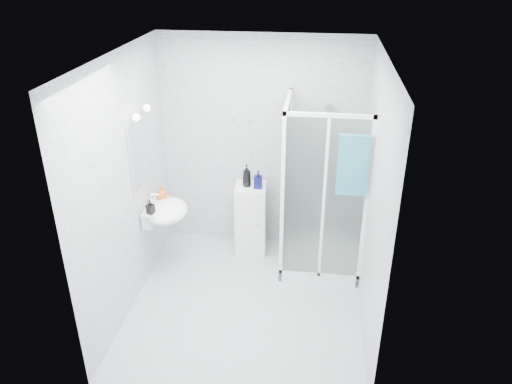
# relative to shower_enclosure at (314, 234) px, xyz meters

# --- Properties ---
(room) EXTENTS (2.40, 2.60, 2.60)m
(room) POSITION_rel_shower_enclosure_xyz_m (-0.67, -0.77, 0.85)
(room) COLOR silver
(room) RESTS_ON ground
(shower_enclosure) EXTENTS (0.90, 0.95, 2.00)m
(shower_enclosure) POSITION_rel_shower_enclosure_xyz_m (0.00, 0.00, 0.00)
(shower_enclosure) COLOR white
(shower_enclosure) RESTS_ON ground
(wall_basin) EXTENTS (0.46, 0.56, 0.35)m
(wall_basin) POSITION_rel_shower_enclosure_xyz_m (-1.66, -0.32, 0.35)
(wall_basin) COLOR white
(wall_basin) RESTS_ON ground
(mirror) EXTENTS (0.02, 0.60, 0.70)m
(mirror) POSITION_rel_shower_enclosure_xyz_m (-1.85, -0.32, 1.05)
(mirror) COLOR white
(mirror) RESTS_ON room
(vanity_lights) EXTENTS (0.10, 0.40, 0.08)m
(vanity_lights) POSITION_rel_shower_enclosure_xyz_m (-1.80, -0.32, 1.47)
(vanity_lights) COLOR silver
(vanity_lights) RESTS_ON room
(wall_hooks) EXTENTS (0.23, 0.06, 0.03)m
(wall_hooks) POSITION_rel_shower_enclosure_xyz_m (-0.92, 0.49, 1.17)
(wall_hooks) COLOR silver
(wall_hooks) RESTS_ON room
(storage_cabinet) EXTENTS (0.39, 0.40, 0.89)m
(storage_cabinet) POSITION_rel_shower_enclosure_xyz_m (-0.77, 0.25, -0.00)
(storage_cabinet) COLOR white
(storage_cabinet) RESTS_ON ground
(hand_towel) EXTENTS (0.30, 0.04, 0.65)m
(hand_towel) POSITION_rel_shower_enclosure_xyz_m (0.34, -0.40, 1.07)
(hand_towel) COLOR teal
(hand_towel) RESTS_ON shower_enclosure
(shampoo_bottle_a) EXTENTS (0.12, 0.12, 0.27)m
(shampoo_bottle_a) POSITION_rel_shower_enclosure_xyz_m (-0.82, 0.25, 0.57)
(shampoo_bottle_a) COLOR black
(shampoo_bottle_a) RESTS_ON storage_cabinet
(shampoo_bottle_b) EXTENTS (0.10, 0.10, 0.21)m
(shampoo_bottle_b) POSITION_rel_shower_enclosure_xyz_m (-0.68, 0.23, 0.54)
(shampoo_bottle_b) COLOR #0B0B42
(shampoo_bottle_b) RESTS_ON storage_cabinet
(soap_dispenser_orange) EXTENTS (0.14, 0.14, 0.16)m
(soap_dispenser_orange) POSITION_rel_shower_enclosure_xyz_m (-1.73, -0.16, 0.50)
(soap_dispenser_orange) COLOR #C15316
(soap_dispenser_orange) RESTS_ON wall_basin
(soap_dispenser_black) EXTENTS (0.10, 0.10, 0.16)m
(soap_dispenser_black) POSITION_rel_shower_enclosure_xyz_m (-1.74, -0.50, 0.49)
(soap_dispenser_black) COLOR black
(soap_dispenser_black) RESTS_ON wall_basin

